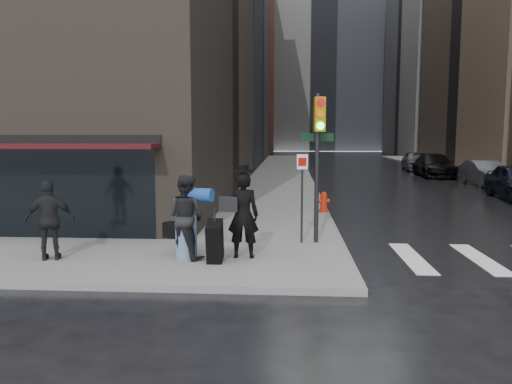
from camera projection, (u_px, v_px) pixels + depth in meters
The scene contains 15 objects.
ground at pixel (264, 266), 11.22m from camera, with size 140.00×140.00×0.00m, color black.
sidewalk_left at pixel (282, 171), 37.96m from camera, with size 4.00×50.00×0.15m, color slate.
sidewalk_right at pixel (463, 172), 37.07m from camera, with size 3.00×50.00×0.15m, color slate.
bldg_left_far at pixel (196, 63), 71.97m from camera, with size 22.00×20.00×26.00m, color #582B1E.
bldg_right_far at pixel (484, 60), 65.50m from camera, with size 22.00×20.00×25.00m, color slate.
bldg_distant at pixel (321, 57), 86.22m from camera, with size 40.00×12.00×32.00m, color slate.
storefront at pixel (7, 176), 13.34m from camera, with size 8.40×1.11×2.83m.
man_overcoat at pixel (237, 219), 11.21m from camera, with size 1.11×1.10×2.16m.
man_jeans at pixel (186, 217), 11.25m from camera, with size 1.30×1.15×1.90m.
man_greycoat at pixel (50, 220), 11.11m from camera, with size 1.14×0.74×1.80m.
traffic_light at pixel (317, 147), 12.62m from camera, with size 0.94×0.51×3.82m.
fire_hydrant at pixel (324, 203), 17.91m from camera, with size 0.42×0.32×0.74m.
parked_car_2 at pixel (485, 173), 28.15m from camera, with size 1.51×4.32×1.42m, color #424247.
parked_car_3 at pixel (435, 165), 34.01m from camera, with size 2.17×5.33×1.55m, color black.
parked_car_4 at pixel (415, 161), 39.79m from camera, with size 1.82×4.52×1.54m, color #454449.
Camera 1 is at (0.54, -10.93, 2.98)m, focal length 35.00 mm.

